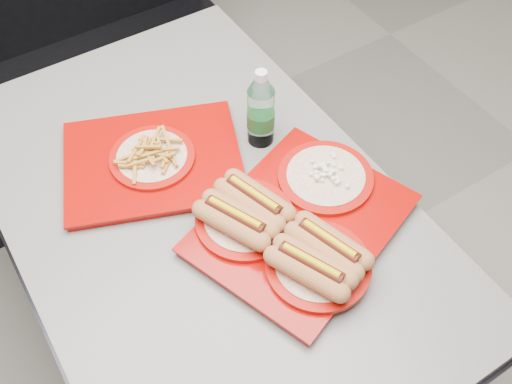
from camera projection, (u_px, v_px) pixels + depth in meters
ground at (217, 332)px, 2.08m from camera, size 6.00×6.00×0.00m
diner_table at (206, 239)px, 1.62m from camera, size 0.92×1.42×0.75m
booth_bench at (71, 68)px, 2.34m from camera, size 1.30×0.57×1.35m
tray_near at (295, 223)px, 1.41m from camera, size 0.59×0.53×0.11m
tray_far at (153, 159)px, 1.55m from camera, size 0.55×0.49×0.09m
water_bottle at (261, 112)px, 1.55m from camera, size 0.07×0.07×0.24m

